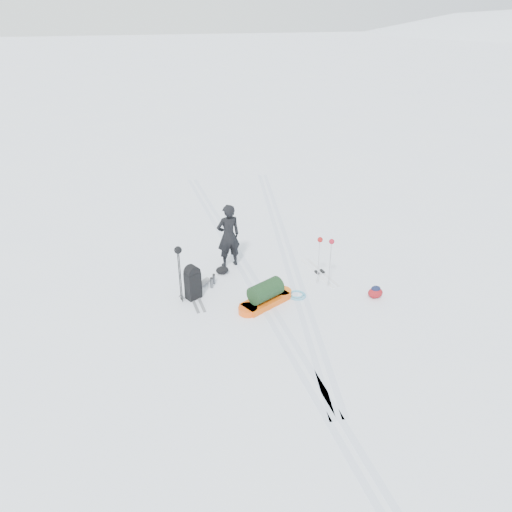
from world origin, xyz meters
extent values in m
plane|color=white|center=(0.00, 0.00, 0.00)|extent=(200.00, 200.00, 0.00)
ellipsoid|color=white|center=(90.00, 90.00, -75.00)|extent=(256.00, 192.00, 160.00)
cube|color=silver|center=(-0.12, 0.00, 0.00)|extent=(1.40, 17.97, 0.01)
cube|color=silver|center=(0.12, 0.00, 0.00)|extent=(1.40, 17.97, 0.01)
cube|color=silver|center=(1.28, 2.00, 0.00)|extent=(2.09, 13.88, 0.01)
cube|color=silver|center=(1.52, 2.00, 0.00)|extent=(2.09, 13.88, 0.01)
imported|color=black|center=(-0.46, 1.30, 0.92)|extent=(0.75, 0.57, 1.85)
cube|color=#E2540D|center=(0.06, -0.89, 0.08)|extent=(1.37, 1.09, 0.16)
cylinder|color=orange|center=(0.57, -0.60, 0.08)|extent=(0.64, 0.64, 0.16)
cylinder|color=#EC4D0D|center=(-0.45, -1.17, 0.08)|extent=(0.64, 0.64, 0.16)
cylinder|color=black|center=(0.06, -0.89, 0.39)|extent=(0.97, 0.82, 0.47)
cube|color=black|center=(-1.65, -0.20, 0.36)|extent=(0.44, 0.40, 0.73)
cylinder|color=black|center=(-1.65, -0.20, 0.75)|extent=(0.43, 0.39, 0.35)
cube|color=black|center=(-1.49, -0.09, 0.26)|extent=(0.16, 0.20, 0.31)
cylinder|color=gray|center=(-1.39, 0.30, 0.08)|extent=(0.52, 0.51, 0.16)
cylinder|color=black|center=(-1.97, -0.22, 0.71)|extent=(0.03, 0.03, 1.41)
cylinder|color=black|center=(-1.94, -0.31, 0.71)|extent=(0.03, 0.03, 1.41)
torus|color=black|center=(-1.97, -0.22, 0.11)|extent=(0.13, 0.13, 0.01)
torus|color=black|center=(-1.94, -0.31, 0.11)|extent=(0.13, 0.13, 0.01)
sphere|color=black|center=(-1.95, -0.28, 1.43)|extent=(0.19, 0.19, 0.19)
cylinder|color=silver|center=(1.64, -0.24, 0.64)|extent=(0.03, 0.03, 1.28)
cylinder|color=#AEB1B5|center=(1.89, -0.41, 0.64)|extent=(0.03, 0.03, 1.28)
torus|color=#B3B6BA|center=(1.64, -0.24, 0.10)|extent=(0.12, 0.12, 0.01)
torus|color=#AEAFB5|center=(1.89, -0.41, 0.10)|extent=(0.12, 0.12, 0.01)
sphere|color=maroon|center=(1.64, -0.24, 1.30)|extent=(0.14, 0.14, 0.14)
sphere|color=maroon|center=(1.89, -0.41, 1.30)|extent=(0.14, 0.14, 0.14)
cube|color=gray|center=(-1.54, -0.13, 0.01)|extent=(0.23, 1.57, 0.01)
cube|color=gray|center=(-1.69, -0.15, 0.01)|extent=(0.23, 1.57, 0.01)
cube|color=black|center=(-1.54, -0.13, 0.04)|extent=(0.08, 0.16, 0.04)
cube|color=black|center=(-1.69, -0.15, 0.04)|extent=(0.08, 0.16, 0.04)
cube|color=white|center=(1.81, 0.28, 0.01)|extent=(0.41, 1.72, 0.02)
cube|color=silver|center=(1.98, 0.31, 0.01)|extent=(0.41, 1.72, 0.02)
cube|color=black|center=(1.81, 0.28, 0.04)|extent=(0.10, 0.18, 0.05)
cube|color=black|center=(1.98, 0.31, 0.04)|extent=(0.10, 0.18, 0.05)
torus|color=#52A6C7|center=(0.93, -0.71, 0.02)|extent=(0.58, 0.58, 0.05)
torus|color=#53AFCB|center=(0.94, -0.67, 0.04)|extent=(0.45, 0.45, 0.04)
ellipsoid|color=maroon|center=(2.84, -1.22, 0.14)|extent=(0.38, 0.29, 0.28)
ellipsoid|color=black|center=(2.84, -1.22, 0.26)|extent=(0.24, 0.20, 0.13)
cylinder|color=#525459|center=(-1.13, 0.19, 0.14)|extent=(0.10, 0.10, 0.27)
cylinder|color=#525459|center=(-1.03, 0.40, 0.12)|extent=(0.10, 0.10, 0.25)
cylinder|color=black|center=(-1.13, 0.19, 0.29)|extent=(0.08, 0.08, 0.03)
cylinder|color=black|center=(-1.03, 0.40, 0.27)|extent=(0.08, 0.08, 0.03)
ellipsoid|color=black|center=(-0.73, 0.87, 0.11)|extent=(0.37, 0.28, 0.22)
camera|label=1|loc=(-2.53, -11.01, 6.79)|focal=35.00mm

